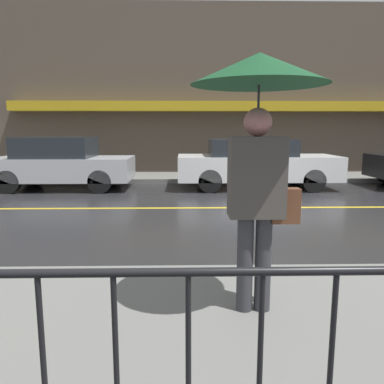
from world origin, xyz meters
name	(u,v)px	position (x,y,z in m)	size (l,w,h in m)	color
ground_plane	(275,208)	(0.00, 0.00, 0.00)	(80.00, 80.00, 0.00)	#262628
sidewalk_far	(241,177)	(0.00, 5.07, 0.07)	(28.00, 2.17, 0.14)	slate
lane_marking	(275,207)	(0.00, 0.00, 0.00)	(25.20, 0.12, 0.01)	gold
building_storefront	(238,92)	(0.00, 6.28, 3.14)	(28.00, 0.85, 6.34)	#4C4238
pedestrian	(259,109)	(-1.45, -5.10, 1.89)	(1.12, 1.12, 2.19)	#333338
car_silver	(61,163)	(-5.69, 2.89, 0.77)	(4.04, 1.83, 1.53)	#B2B5BA
car_white	(255,163)	(0.07, 2.89, 0.76)	(4.70, 1.81, 1.47)	silver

